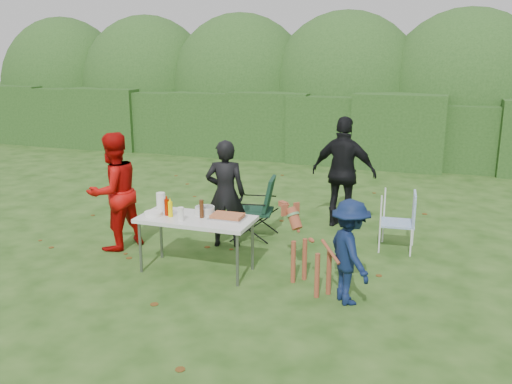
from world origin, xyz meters
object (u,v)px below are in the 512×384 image
(person_red_jacket, at_px, (114,192))
(mustard_bottle, at_px, (170,209))
(child, at_px, (350,252))
(dog, at_px, (311,252))
(folding_table, at_px, (196,221))
(paper_towel_roll, at_px, (161,202))
(lawn_chair, at_px, (398,221))
(ketchup_bottle, at_px, (167,207))
(person_cook, at_px, (225,194))
(person_black_puffy, at_px, (344,172))
(camping_chair, at_px, (255,208))
(beer_bottle, at_px, (202,209))

(person_red_jacket, xyz_separation_m, mustard_bottle, (1.17, -0.49, -0.02))
(child, distance_m, dog, 0.57)
(folding_table, distance_m, paper_towel_roll, 0.60)
(person_red_jacket, xyz_separation_m, lawn_chair, (3.93, 1.28, -0.42))
(person_red_jacket, bearing_deg, ketchup_bottle, 89.50)
(person_cook, relative_size, person_black_puffy, 0.88)
(folding_table, bearing_deg, dog, -1.60)
(dog, bearing_deg, person_black_puffy, -47.65)
(person_red_jacket, height_order, child, person_red_jacket)
(child, xyz_separation_m, mustard_bottle, (-2.38, 0.20, 0.23))
(person_black_puffy, relative_size, lawn_chair, 2.08)
(folding_table, relative_size, mustard_bottle, 7.50)
(folding_table, distance_m, camping_chair, 1.54)
(child, height_order, dog, child)
(mustard_bottle, height_order, ketchup_bottle, ketchup_bottle)
(mustard_bottle, distance_m, beer_bottle, 0.41)
(beer_bottle, bearing_deg, person_black_puffy, 61.18)
(person_black_puffy, relative_size, ketchup_bottle, 8.32)
(folding_table, bearing_deg, paper_towel_roll, 169.70)
(folding_table, xyz_separation_m, paper_towel_roll, (-0.56, 0.10, 0.18))
(child, bearing_deg, camping_chair, 10.70)
(dog, relative_size, beer_bottle, 4.15)
(person_red_jacket, distance_m, mustard_bottle, 1.27)
(person_black_puffy, bearing_deg, person_cook, 52.09)
(person_black_puffy, bearing_deg, ketchup_bottle, 60.38)
(folding_table, distance_m, lawn_chair, 2.97)
(mustard_bottle, bearing_deg, person_black_puffy, 55.57)
(child, xyz_separation_m, beer_bottle, (-1.97, 0.29, 0.25))
(person_cook, xyz_separation_m, mustard_bottle, (-0.32, -1.10, 0.04))
(person_cook, distance_m, person_black_puffy, 2.11)
(beer_bottle, xyz_separation_m, paper_towel_roll, (-0.63, 0.08, 0.01))
(person_cook, height_order, lawn_chair, person_cook)
(person_black_puffy, relative_size, child, 1.49)
(person_black_puffy, distance_m, dog, 2.63)
(camping_chair, height_order, ketchup_bottle, camping_chair)
(camping_chair, xyz_separation_m, paper_towel_roll, (-0.84, -1.40, 0.38))
(child, bearing_deg, person_red_jacket, 44.80)
(dog, bearing_deg, person_red_jacket, 31.93)
(person_cook, distance_m, mustard_bottle, 1.15)
(folding_table, relative_size, person_red_jacket, 0.87)
(beer_bottle, bearing_deg, person_red_jacket, 165.70)
(ketchup_bottle, bearing_deg, person_black_puffy, 54.10)
(person_black_puffy, bearing_deg, paper_towel_roll, 56.63)
(lawn_chair, bearing_deg, ketchup_bottle, 26.83)
(person_red_jacket, relative_size, mustard_bottle, 8.60)
(person_cook, bearing_deg, beer_bottle, 80.10)
(person_red_jacket, xyz_separation_m, dog, (3.05, -0.46, -0.39))
(person_black_puffy, bearing_deg, folding_table, 66.34)
(ketchup_bottle, bearing_deg, mustard_bottle, -27.74)
(person_black_puffy, bearing_deg, lawn_chair, 144.93)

